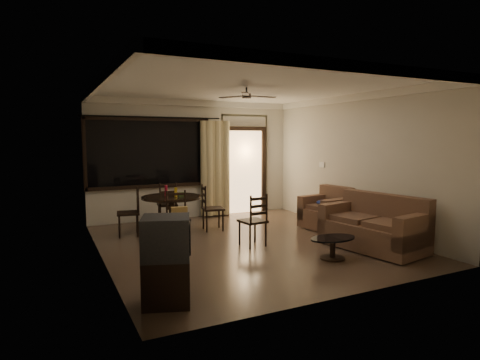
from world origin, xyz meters
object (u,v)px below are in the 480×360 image
dining_table (172,204)px  dining_chair_west (129,221)px  dining_chair_north (168,212)px  dining_chair_south (178,227)px  armchair (328,212)px  tv_cabinet (167,260)px  side_chair (253,230)px  dining_chair_east (212,217)px  sofa (375,228)px  coffee_table (333,245)px

dining_table → dining_chair_west: 0.89m
dining_chair_west → dining_chair_north: same height
dining_chair_south → armchair: size_ratio=0.98×
tv_cabinet → dining_chair_south: bearing=89.2°
dining_chair_south → dining_chair_north: (0.27, 1.62, -0.02)m
dining_chair_south → side_chair: dining_chair_south is taller
tv_cabinet → side_chair: (2.07, 1.78, -0.24)m
dining_table → tv_cabinet: tv_cabinet is taller
dining_chair_north → tv_cabinet: bearing=83.4°
dining_chair_south → dining_chair_west: bearing=134.3°
dining_chair_east → sofa: size_ratio=0.52×
tv_cabinet → dining_table: bearing=91.8°
dining_chair_north → armchair: dining_chair_north is taller
coffee_table → side_chair: side_chair is taller
dining_table → dining_chair_east: bearing=-9.4°
dining_chair_north → dining_chair_west: bearing=43.2°
dining_chair_north → sofa: (2.70, -3.45, 0.08)m
dining_table → side_chair: bearing=-57.8°
side_chair → dining_chair_south: bearing=-39.9°
dining_chair_north → coffee_table: dining_chair_north is taller
dining_chair_south → tv_cabinet: 2.70m
dining_table → tv_cabinet: bearing=-107.4°
dining_chair_east → dining_chair_north: same height
dining_chair_east → armchair: bearing=-102.5°
dining_chair_east → dining_chair_north: (-0.70, 0.91, 0.00)m
dining_chair_north → coffee_table: 3.97m
coffee_table → dining_chair_south: bearing=134.0°
dining_chair_north → coffee_table: size_ratio=1.20×
tv_cabinet → coffee_table: tv_cabinet is taller
tv_cabinet → dining_chair_east: bearing=79.0°
dining_chair_north → armchair: size_ratio=0.98×
dining_chair_east → coffee_table: bearing=-151.2°
dining_chair_west → tv_cabinet: (-0.23, -3.51, 0.23)m
dining_chair_south → coffee_table: size_ratio=1.20×
sofa → dining_table: bearing=126.8°
dining_chair_west → coffee_table: bearing=50.6°
tv_cabinet → armchair: 4.76m
armchair → coffee_table: armchair is taller
side_chair → dining_chair_west: bearing=-50.0°
dining_chair_west → sofa: size_ratio=0.52×
dining_chair_south → tv_cabinet: (-0.92, -2.53, 0.21)m
sofa → side_chair: 2.11m
dining_chair_south → sofa: 3.49m
dining_chair_west → side_chair: size_ratio=1.01×
dining_chair_south → coffee_table: 2.77m
dining_chair_west → dining_chair_south: size_ratio=1.00×
tv_cabinet → coffee_table: (2.84, 0.54, -0.28)m
armchair → side_chair: side_chair is taller
dining_chair_south → coffee_table: dining_chair_south is taller
dining_chair_south → coffee_table: bearing=-36.7°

